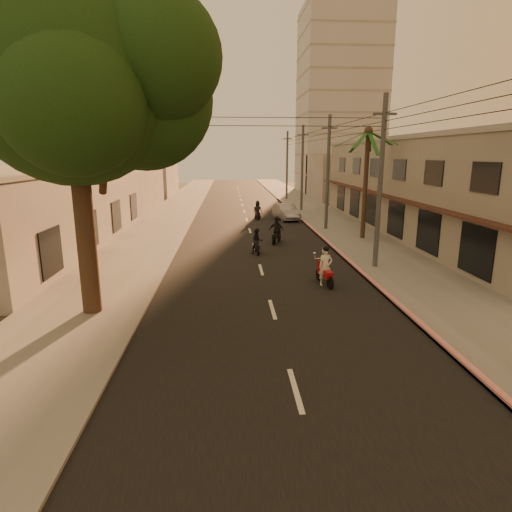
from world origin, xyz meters
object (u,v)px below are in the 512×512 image
Objects in this scene: scooter_red at (325,268)px; scooter_mid_a at (257,242)px; scooter_mid_b at (276,231)px; scooter_far_a at (258,211)px; parked_car at (286,212)px; broadleaf_tree at (84,82)px; palm_tree at (368,138)px.

scooter_red reaches higher than scooter_mid_a.
scooter_far_a is (-0.52, 11.39, -0.07)m from scooter_mid_b.
scooter_red is 0.42× the size of parked_car.
palm_tree is at bearing 43.48° from broadleaf_tree.
scooter_mid_a is at bearing 55.60° from broadleaf_tree.
scooter_mid_a is 3.40m from scooter_mid_b.
scooter_mid_a is at bearing -114.35° from parked_car.
scooter_mid_b is at bearing 57.28° from broadleaf_tree.
scooter_mid_b is (-6.42, -1.11, -6.28)m from palm_tree.
scooter_mid_b reaches higher than parked_car.
broadleaf_tree is 6.30× the size of scooter_mid_b.
scooter_red is 1.09× the size of scooter_far_a.
scooter_red is 1.17× the size of scooter_mid_a.
scooter_mid_a is at bearing -100.90° from scooter_far_a.
palm_tree is at bearing -62.84° from scooter_far_a.
broadleaf_tree reaches higher than scooter_mid_a.
broadleaf_tree reaches higher than scooter_mid_b.
scooter_mid_b is (-1.22, 9.79, 0.02)m from scooter_red.
scooter_mid_a is 0.93× the size of scooter_far_a.
scooter_red is at bearing -61.18° from scooter_mid_b.
palm_tree is 11.03m from scooter_mid_a.
broadleaf_tree is 12.46m from scooter_red.
palm_tree is 13.61m from scooter_red.
broadleaf_tree reaches higher than palm_tree.
palm_tree reaches higher than scooter_mid_a.
scooter_far_a is at bearing 82.75° from scooter_mid_a.
palm_tree is at bearing -76.33° from parked_car.
scooter_red is at bearing -115.52° from palm_tree.
parked_car is at bearing 113.38° from palm_tree.
broadleaf_tree is at bearing -136.52° from palm_tree.
palm_tree is 12.56m from parked_car.
palm_tree is 4.52× the size of scooter_far_a.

